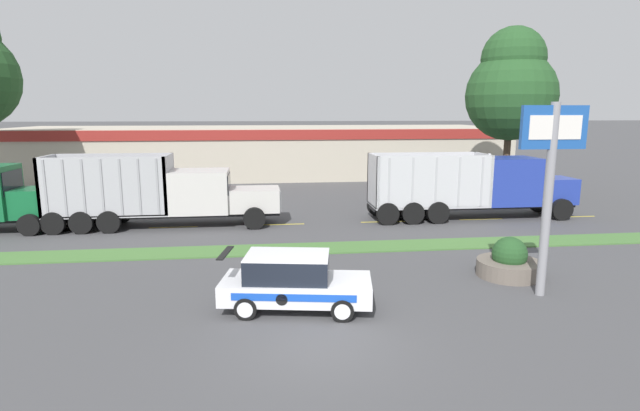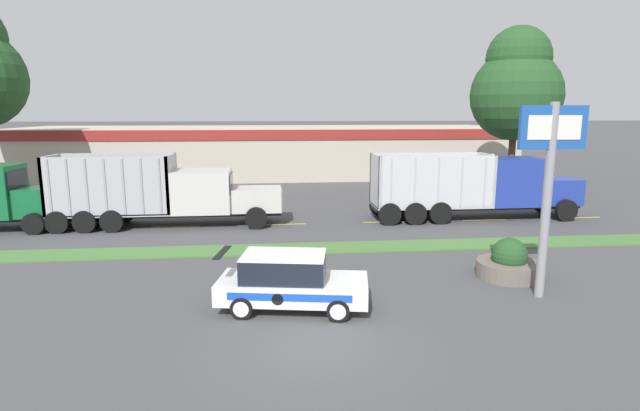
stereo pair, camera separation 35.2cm
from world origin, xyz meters
The scene contains 15 objects.
ground_plane centered at (0.00, 0.00, 0.00)m, with size 600.00×600.00×0.00m, color #474749.
grass_verge centered at (0.00, 8.73, 0.03)m, with size 120.00×1.71×0.06m, color #477538.
centre_line_2 centered at (-11.18, 13.58, 0.00)m, with size 2.40×0.14×0.01m, color yellow.
centre_line_3 centered at (-5.78, 13.58, 0.00)m, with size 2.40×0.14×0.01m, color yellow.
centre_line_4 centered at (-0.38, 13.58, 0.00)m, with size 2.40×0.14×0.01m, color yellow.
centre_line_5 centered at (5.02, 13.58, 0.00)m, with size 2.40×0.14×0.01m, color yellow.
centre_line_6 centered at (10.42, 13.58, 0.00)m, with size 2.40×0.14×0.01m, color yellow.
centre_line_7 centered at (15.82, 13.58, 0.00)m, with size 2.40×0.14×0.01m, color yellow.
dump_truck_mid centered at (10.91, 13.98, 1.69)m, with size 11.27×2.59×3.57m.
dump_truck_trail centered at (-5.51, 13.86, 1.55)m, with size 11.33×2.65×3.62m.
rally_car centered at (-0.47, 2.36, 0.84)m, with size 4.58×2.48×1.69m.
store_sign_post centered at (7.36, 2.57, 4.10)m, with size 2.06×0.28×6.00m.
stone_planter centered at (7.26, 4.43, 0.49)m, with size 2.20×2.20×1.41m.
store_building_backdrop centered at (-1.28, 34.74, 2.17)m, with size 42.99×12.10×4.34m.
tree_behind_centre centered at (14.99, 20.11, 7.32)m, with size 5.83×5.83×11.12m.
Camera 2 is at (-0.99, -11.55, 5.71)m, focal length 28.00 mm.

